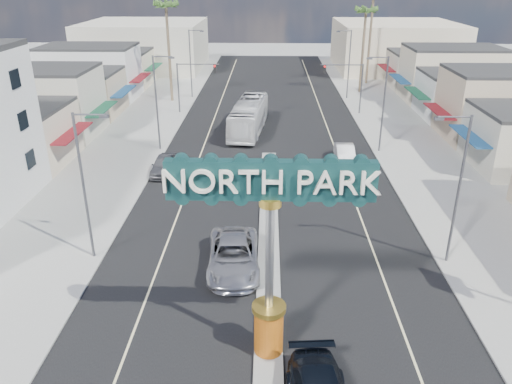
# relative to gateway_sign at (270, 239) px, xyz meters

# --- Properties ---
(ground) EXTENTS (160.00, 160.00, 0.00)m
(ground) POSITION_rel_gateway_sign_xyz_m (0.00, 28.02, -5.93)
(ground) COLOR gray
(ground) RESTS_ON ground
(road) EXTENTS (20.00, 120.00, 0.01)m
(road) POSITION_rel_gateway_sign_xyz_m (0.00, 28.02, -5.92)
(road) COLOR black
(road) RESTS_ON ground
(median_island) EXTENTS (1.30, 30.00, 0.16)m
(median_island) POSITION_rel_gateway_sign_xyz_m (0.00, 12.02, -5.85)
(median_island) COLOR gray
(median_island) RESTS_ON ground
(sidewalk_left) EXTENTS (8.00, 120.00, 0.12)m
(sidewalk_left) POSITION_rel_gateway_sign_xyz_m (-14.00, 28.02, -5.87)
(sidewalk_left) COLOR gray
(sidewalk_left) RESTS_ON ground
(sidewalk_right) EXTENTS (8.00, 120.00, 0.12)m
(sidewalk_right) POSITION_rel_gateway_sign_xyz_m (14.00, 28.02, -5.87)
(sidewalk_right) COLOR gray
(sidewalk_right) RESTS_ON ground
(storefront_row_left) EXTENTS (12.00, 42.00, 6.00)m
(storefront_row_left) POSITION_rel_gateway_sign_xyz_m (-24.00, 41.02, -2.93)
(storefront_row_left) COLOR beige
(storefront_row_left) RESTS_ON ground
(storefront_row_right) EXTENTS (12.00, 42.00, 6.00)m
(storefront_row_right) POSITION_rel_gateway_sign_xyz_m (24.00, 41.02, -2.93)
(storefront_row_right) COLOR #B7B29E
(storefront_row_right) RESTS_ON ground
(backdrop_far_left) EXTENTS (20.00, 20.00, 8.00)m
(backdrop_far_left) POSITION_rel_gateway_sign_xyz_m (-22.00, 73.02, -1.93)
(backdrop_far_left) COLOR #B7B29E
(backdrop_far_left) RESTS_ON ground
(backdrop_far_right) EXTENTS (20.00, 20.00, 8.00)m
(backdrop_far_right) POSITION_rel_gateway_sign_xyz_m (22.00, 73.02, -1.93)
(backdrop_far_right) COLOR beige
(backdrop_far_right) RESTS_ON ground
(gateway_sign) EXTENTS (8.20, 1.50, 9.15)m
(gateway_sign) POSITION_rel_gateway_sign_xyz_m (0.00, 0.00, 0.00)
(gateway_sign) COLOR #AF590D
(gateway_sign) RESTS_ON median_island
(traffic_signal_left) EXTENTS (5.09, 0.45, 6.00)m
(traffic_signal_left) POSITION_rel_gateway_sign_xyz_m (-9.18, 42.02, -1.65)
(traffic_signal_left) COLOR #47474C
(traffic_signal_left) RESTS_ON ground
(traffic_signal_right) EXTENTS (5.09, 0.45, 6.00)m
(traffic_signal_right) POSITION_rel_gateway_sign_xyz_m (9.18, 42.02, -1.65)
(traffic_signal_right) COLOR #47474C
(traffic_signal_right) RESTS_ON ground
(streetlight_l_near) EXTENTS (2.03, 0.22, 9.00)m
(streetlight_l_near) POSITION_rel_gateway_sign_xyz_m (-10.43, 8.02, -0.86)
(streetlight_l_near) COLOR #47474C
(streetlight_l_near) RESTS_ON ground
(streetlight_l_mid) EXTENTS (2.03, 0.22, 9.00)m
(streetlight_l_mid) POSITION_rel_gateway_sign_xyz_m (-10.43, 28.02, -0.86)
(streetlight_l_mid) COLOR #47474C
(streetlight_l_mid) RESTS_ON ground
(streetlight_l_far) EXTENTS (2.03, 0.22, 9.00)m
(streetlight_l_far) POSITION_rel_gateway_sign_xyz_m (-10.43, 50.02, -0.86)
(streetlight_l_far) COLOR #47474C
(streetlight_l_far) RESTS_ON ground
(streetlight_r_near) EXTENTS (2.03, 0.22, 9.00)m
(streetlight_r_near) POSITION_rel_gateway_sign_xyz_m (10.43, 8.02, -0.86)
(streetlight_r_near) COLOR #47474C
(streetlight_r_near) RESTS_ON ground
(streetlight_r_mid) EXTENTS (2.03, 0.22, 9.00)m
(streetlight_r_mid) POSITION_rel_gateway_sign_xyz_m (10.43, 28.02, -0.86)
(streetlight_r_mid) COLOR #47474C
(streetlight_r_mid) RESTS_ON ground
(streetlight_r_far) EXTENTS (2.03, 0.22, 9.00)m
(streetlight_r_far) POSITION_rel_gateway_sign_xyz_m (10.43, 50.02, -0.86)
(streetlight_r_far) COLOR #47474C
(streetlight_r_far) RESTS_ON ground
(palm_left_far) EXTENTS (2.60, 2.60, 13.10)m
(palm_left_far) POSITION_rel_gateway_sign_xyz_m (-13.00, 48.02, 5.57)
(palm_left_far) COLOR brown
(palm_left_far) RESTS_ON ground
(palm_right_mid) EXTENTS (2.60, 2.60, 12.10)m
(palm_right_mid) POSITION_rel_gateway_sign_xyz_m (13.00, 54.02, 4.67)
(palm_right_mid) COLOR brown
(palm_right_mid) RESTS_ON ground
(suv_left) EXTENTS (3.30, 6.51, 1.76)m
(suv_left) POSITION_rel_gateway_sign_xyz_m (-2.05, 7.00, -5.05)
(suv_left) COLOR #B0AFB4
(suv_left) RESTS_ON ground
(car_parked_left) EXTENTS (1.86, 4.59, 1.56)m
(car_parked_left) POSITION_rel_gateway_sign_xyz_m (-9.00, 21.92, -5.15)
(car_parked_left) COLOR slate
(car_parked_left) RESTS_ON ground
(car_parked_right) EXTENTS (1.66, 4.62, 1.52)m
(car_parked_right) POSITION_rel_gateway_sign_xyz_m (6.90, 25.22, -5.17)
(car_parked_right) COLOR silver
(car_parked_right) RESTS_ON ground
(city_bus) EXTENTS (4.07, 12.23, 3.34)m
(city_bus) POSITION_rel_gateway_sign_xyz_m (-2.20, 34.47, -4.26)
(city_bus) COLOR silver
(city_bus) RESTS_ON ground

